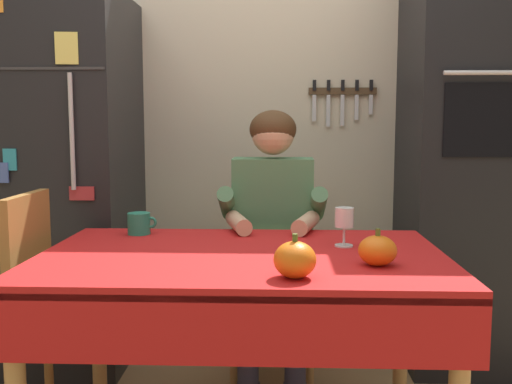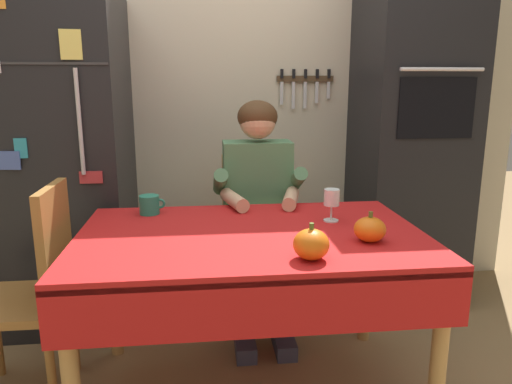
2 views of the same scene
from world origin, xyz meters
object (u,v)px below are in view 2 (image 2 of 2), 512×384
(refrigerator, at_px, (64,163))
(pumpkin_medium, at_px, (370,229))
(wall_oven, at_px, (410,131))
(seated_person, at_px, (259,198))
(wine_glass, at_px, (332,199))
(pumpkin_large, at_px, (311,244))
(dining_table, at_px, (252,253))
(chair_behind_person, at_px, (255,229))
(chair_left_side, at_px, (34,285))
(coffee_mug, at_px, (150,205))

(refrigerator, distance_m, pumpkin_medium, 1.73)
(refrigerator, relative_size, wall_oven, 0.86)
(seated_person, xyz_separation_m, wine_glass, (0.27, -0.46, 0.10))
(wine_glass, distance_m, pumpkin_large, 0.49)
(dining_table, xyz_separation_m, chair_behind_person, (0.10, 0.79, -0.14))
(refrigerator, height_order, chair_behind_person, refrigerator)
(chair_left_side, height_order, wine_glass, chair_left_side)
(refrigerator, xyz_separation_m, dining_table, (0.95, -0.88, -0.24))
(chair_behind_person, xyz_separation_m, coffee_mug, (-0.54, -0.44, 0.27))
(refrigerator, distance_m, chair_left_side, 0.86)
(dining_table, relative_size, seated_person, 1.12)
(pumpkin_medium, bearing_deg, pumpkin_large, -148.57)
(dining_table, distance_m, pumpkin_large, 0.38)
(coffee_mug, xyz_separation_m, pumpkin_medium, (0.88, -0.49, 0.00))
(refrigerator, height_order, wine_glass, refrigerator)
(wall_oven, relative_size, chair_behind_person, 2.26)
(refrigerator, relative_size, chair_behind_person, 1.94)
(wall_oven, xyz_separation_m, pumpkin_medium, (-0.61, -1.06, -0.26))
(seated_person, distance_m, chair_left_side, 1.13)
(wall_oven, height_order, chair_left_side, wall_oven)
(pumpkin_large, bearing_deg, chair_left_side, 158.61)
(dining_table, distance_m, pumpkin_medium, 0.48)
(wine_glass, xyz_separation_m, pumpkin_large, (-0.19, -0.45, -0.04))
(dining_table, relative_size, chair_behind_person, 1.51)
(coffee_mug, distance_m, wine_glass, 0.83)
(refrigerator, distance_m, wine_glass, 1.51)
(refrigerator, height_order, chair_left_side, refrigerator)
(pumpkin_large, bearing_deg, chair_behind_person, 93.92)
(chair_behind_person, relative_size, pumpkin_large, 7.15)
(wall_oven, relative_size, pumpkin_medium, 17.22)
(refrigerator, bearing_deg, chair_behind_person, -4.93)
(pumpkin_medium, bearing_deg, dining_table, 162.08)
(coffee_mug, bearing_deg, chair_behind_person, 39.62)
(pumpkin_large, xyz_separation_m, pumpkin_medium, (0.27, 0.16, -0.01))
(chair_behind_person, height_order, chair_left_side, same)
(refrigerator, bearing_deg, wall_oven, 1.14)
(refrigerator, height_order, wall_oven, wall_oven)
(chair_behind_person, xyz_separation_m, wine_glass, (0.27, -0.65, 0.33))
(chair_behind_person, relative_size, wine_glass, 6.48)
(chair_left_side, relative_size, wine_glass, 6.48)
(refrigerator, distance_m, chair_behind_person, 1.12)
(wall_oven, xyz_separation_m, chair_behind_person, (-0.95, -0.13, -0.54))
(chair_behind_person, height_order, seated_person, seated_person)
(chair_left_side, relative_size, pumpkin_medium, 7.62)
(wine_glass, bearing_deg, pumpkin_medium, -75.30)
(refrigerator, xyz_separation_m, pumpkin_large, (1.12, -1.19, -0.11))
(refrigerator, bearing_deg, wine_glass, -29.42)
(chair_behind_person, bearing_deg, pumpkin_large, -86.08)
(wall_oven, xyz_separation_m, coffee_mug, (-1.49, -0.57, -0.27))
(chair_left_side, distance_m, pumpkin_medium, 1.39)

